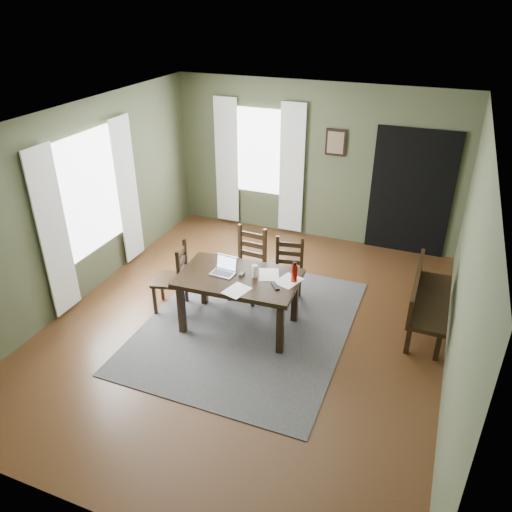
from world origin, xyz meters
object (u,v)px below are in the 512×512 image
at_px(chair_end, 173,278).
at_px(chair_back_left, 248,265).
at_px(laptop, 225,269).
at_px(water_bottle, 294,273).
at_px(dining_table, 239,283).
at_px(chair_back_right, 288,272).
at_px(bench, 425,296).

relative_size(chair_end, chair_back_left, 0.96).
xyz_separation_m(laptop, water_bottle, (0.89, 0.11, 0.07)).
height_order(chair_back_left, water_bottle, chair_back_left).
xyz_separation_m(dining_table, chair_end, (-1.01, 0.06, -0.19)).
bearing_deg(chair_back_right, chair_end, -160.26).
height_order(chair_end, bench, chair_end).
bearing_deg(dining_table, chair_back_left, 100.73).
height_order(chair_end, chair_back_left, chair_back_left).
bearing_deg(chair_back_left, dining_table, -73.20).
bearing_deg(dining_table, chair_back_right, 62.49).
bearing_deg(bench, chair_back_right, 90.73).
bearing_deg(dining_table, laptop, 168.58).
relative_size(chair_back_right, bench, 0.65).
relative_size(chair_back_left, chair_back_right, 1.11).
bearing_deg(laptop, dining_table, -4.54).
relative_size(bench, laptop, 4.49).
bearing_deg(chair_back_left, chair_back_right, 13.56).
xyz_separation_m(chair_back_right, bench, (1.86, 0.02, 0.02)).
bearing_deg(chair_back_left, chair_end, -137.76).
bearing_deg(chair_end, chair_back_left, 114.50).
bearing_deg(bench, water_bottle, 114.96).
bearing_deg(bench, laptop, 108.89).
bearing_deg(dining_table, bench, 18.07).
distance_m(chair_back_left, bench, 2.42).
xyz_separation_m(dining_table, laptop, (-0.21, 0.03, 0.15)).
height_order(chair_end, water_bottle, water_bottle).
xyz_separation_m(dining_table, bench, (2.24, 0.87, -0.20)).
height_order(chair_back_left, bench, chair_back_left).
relative_size(dining_table, chair_end, 1.58).
xyz_separation_m(bench, water_bottle, (-1.55, -0.72, 0.41)).
relative_size(chair_end, bench, 0.70).
relative_size(chair_back_left, water_bottle, 3.84).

